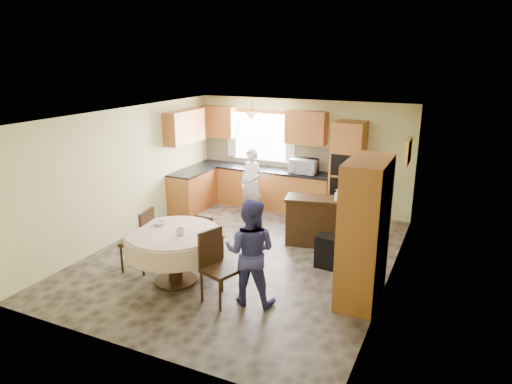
{
  "coord_description": "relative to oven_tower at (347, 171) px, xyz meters",
  "views": [
    {
      "loc": [
        3.36,
        -6.68,
        3.44
      ],
      "look_at": [
        0.11,
        0.3,
        1.12
      ],
      "focal_mm": 32.0,
      "sensor_mm": 36.0,
      "label": 1
    }
  ],
  "objects": [
    {
      "name": "person_sink",
      "position": [
        -1.9,
        -0.76,
        -0.3
      ],
      "size": [
        0.63,
        0.49,
        1.52
      ],
      "primitive_type": "imported",
      "rotation": [
        0.0,
        0.0,
        -0.24
      ],
      "color": "silver",
      "rests_on": "floor"
    },
    {
      "name": "oven_lower",
      "position": [
        0.0,
        -0.31,
        -0.31
      ],
      "size": [
        0.56,
        0.01,
        0.45
      ],
      "primitive_type": "cube",
      "color": "black",
      "rests_on": "oven_tower"
    },
    {
      "name": "bowl_sideboard",
      "position": [
        -0.46,
        -1.65,
        -0.17
      ],
      "size": [
        0.23,
        0.23,
        0.05
      ],
      "primitive_type": "imported",
      "rotation": [
        0.0,
        0.0,
        -0.16
      ],
      "color": "#B2B2B2",
      "rests_on": "sideboard"
    },
    {
      "name": "sideboard",
      "position": [
        -0.11,
        -1.65,
        -0.63
      ],
      "size": [
        1.28,
        0.72,
        0.86
      ],
      "primitive_type": "cube",
      "rotation": [
        0.0,
        0.0,
        0.19
      ],
      "color": "#3C2610",
      "rests_on": "floor"
    },
    {
      "name": "curtain_right",
      "position": [
        -1.4,
        0.24,
        0.59
      ],
      "size": [
        0.22,
        0.02,
        1.15
      ],
      "primitive_type": "cube",
      "color": "white",
      "rests_on": "wall_back"
    },
    {
      "name": "chair_left",
      "position": [
        -2.41,
        -3.88,
        -0.48
      ],
      "size": [
        0.52,
        0.52,
        1.05
      ],
      "rotation": [
        0.0,
        0.0,
        -1.42
      ],
      "color": "#3C2610",
      "rests_on": "floor"
    },
    {
      "name": "chair_right",
      "position": [
        -0.82,
        -4.2,
        -0.48
      ],
      "size": [
        0.58,
        0.58,
        1.06
      ],
      "rotation": [
        0.0,
        0.0,
        1.24
      ],
      "color": "#3C2610",
      "rests_on": "floor"
    },
    {
      "name": "wall_left",
      "position": [
        -3.65,
        -2.69,
        0.19
      ],
      "size": [
        0.02,
        6.0,
        2.5
      ],
      "primitive_type": "cube",
      "color": "#C8C580",
      "rests_on": "floor"
    },
    {
      "name": "oven_tower",
      "position": [
        0.0,
        0.0,
        0.0
      ],
      "size": [
        0.66,
        0.62,
        2.12
      ],
      "primitive_type": "cube",
      "color": "#B67330",
      "rests_on": "floor"
    },
    {
      "name": "base_cab_back",
      "position": [
        -2.0,
        0.01,
        -0.62
      ],
      "size": [
        3.3,
        0.6,
        0.88
      ],
      "primitive_type": "cube",
      "color": "#B67330",
      "rests_on": "floor"
    },
    {
      "name": "microwave",
      "position": [
        -0.97,
        -0.04,
        0.02
      ],
      "size": [
        0.6,
        0.42,
        0.33
      ],
      "primitive_type": "imported",
      "rotation": [
        0.0,
        0.0,
        0.03
      ],
      "color": "silver",
      "rests_on": "counter_back"
    },
    {
      "name": "counter_back",
      "position": [
        -2.0,
        0.01,
        -0.16
      ],
      "size": [
        3.3,
        0.64,
        0.04
      ],
      "primitive_type": "cube",
      "color": "black",
      "rests_on": "base_cab_back"
    },
    {
      "name": "bottle_sideboard",
      "position": [
        0.23,
        -1.65,
        -0.06
      ],
      "size": [
        0.13,
        0.13,
        0.27
      ],
      "primitive_type": "imported",
      "rotation": [
        0.0,
        0.0,
        -0.37
      ],
      "color": "silver",
      "rests_on": "sideboard"
    },
    {
      "name": "framed_picture",
      "position": [
        1.32,
        -1.08,
        0.74
      ],
      "size": [
        0.06,
        0.55,
        0.45
      ],
      "color": "gold",
      "rests_on": "wall_right"
    },
    {
      "name": "oven_upper",
      "position": [
        0.0,
        -0.31,
        0.19
      ],
      "size": [
        0.56,
        0.01,
        0.45
      ],
      "primitive_type": "cube",
      "color": "black",
      "rests_on": "oven_tower"
    },
    {
      "name": "curtain_left",
      "position": [
        -2.9,
        0.24,
        0.59
      ],
      "size": [
        0.22,
        0.02,
        1.15
      ],
      "primitive_type": "cube",
      "color": "white",
      "rests_on": "wall_back"
    },
    {
      "name": "wall_cab_right",
      "position": [
        -1.0,
        0.15,
        0.85
      ],
      "size": [
        0.9,
        0.33,
        0.72
      ],
      "primitive_type": "cube",
      "color": "#BE6B2F",
      "rests_on": "wall_back"
    },
    {
      "name": "cupboard",
      "position": [
        1.07,
        -3.3,
        -0.01
      ],
      "size": [
        0.55,
        1.1,
        2.09
      ],
      "primitive_type": "cube",
      "color": "#B67330",
      "rests_on": "floor"
    },
    {
      "name": "wall_cab_side",
      "position": [
        -3.48,
        -0.89,
        0.85
      ],
      "size": [
        0.33,
        1.2,
        0.72
      ],
      "primitive_type": "cube",
      "color": "#BE6B2F",
      "rests_on": "wall_left"
    },
    {
      "name": "wall_cab_left",
      "position": [
        -3.2,
        0.15,
        0.85
      ],
      "size": [
        0.85,
        0.33,
        0.72
      ],
      "primitive_type": "cube",
      "color": "#BE6B2F",
      "rests_on": "wall_back"
    },
    {
      "name": "pendant",
      "position": [
        -2.15,
        -0.19,
        1.06
      ],
      "size": [
        0.36,
        0.36,
        0.18
      ],
      "primitive_type": "cone",
      "rotation": [
        3.14,
        0.0,
        0.0
      ],
      "color": "beige",
      "rests_on": "ceiling"
    },
    {
      "name": "window",
      "position": [
        -2.15,
        0.29,
        0.54
      ],
      "size": [
        1.4,
        0.03,
        1.1
      ],
      "primitive_type": "cube",
      "color": "white",
      "rests_on": "wall_back"
    },
    {
      "name": "dining_table",
      "position": [
        -1.68,
        -4.01,
        -0.4
      ],
      "size": [
        1.48,
        1.48,
        0.85
      ],
      "color": "#3C2610",
      "rests_on": "floor"
    },
    {
      "name": "chair_back",
      "position": [
        -1.6,
        -3.16,
        -0.58
      ],
      "size": [
        0.39,
        0.39,
        0.86
      ],
      "rotation": [
        0.0,
        0.0,
        3.09
      ],
      "color": "#3C2610",
      "rests_on": "floor"
    },
    {
      "name": "wall_back",
      "position": [
        -1.15,
        0.31,
        0.19
      ],
      "size": [
        5.0,
        0.02,
        2.5
      ],
      "primitive_type": "cube",
      "color": "#C8C580",
      "rests_on": "floor"
    },
    {
      "name": "ceiling",
      "position": [
        -1.15,
        -2.69,
        1.44
      ],
      "size": [
        5.0,
        6.0,
        0.01
      ],
      "primitive_type": "cube",
      "color": "white",
      "rests_on": "wall_back"
    },
    {
      "name": "base_cab_left",
      "position": [
        -3.35,
        -0.89,
        -0.62
      ],
      "size": [
        0.6,
        1.2,
        0.88
      ],
      "primitive_type": "cube",
      "color": "#B67330",
      "rests_on": "floor"
    },
    {
      "name": "cup_table",
      "position": [
        -1.5,
        -4.09,
        -0.16
      ],
      "size": [
        0.17,
        0.17,
        0.11
      ],
      "primitive_type": "imported",
      "rotation": [
        0.0,
        0.0,
        -0.37
      ],
      "color": "#B2B2B2",
      "rests_on": "dining_table"
    },
    {
      "name": "wall_right",
      "position": [
        1.35,
        -2.69,
        0.19
      ],
      "size": [
        0.02,
        6.0,
        2.5
      ],
      "primitive_type": "cube",
      "color": "#C8C580",
      "rests_on": "floor"
    },
    {
      "name": "wall_front",
      "position": [
        -1.15,
        -5.69,
        0.19
      ],
      "size": [
        5.0,
        0.02,
        2.5
      ],
      "primitive_type": "cube",
      "color": "#C8C580",
      "rests_on": "floor"
    },
    {
      "name": "floor",
      "position": [
        -1.15,
        -2.69,
        -1.06
      ],
      "size": [
        5.0,
        6.0,
        0.01
      ],
      "primitive_type": "cube",
      "color": "brown",
      "rests_on": "ground"
    },
    {
      "name": "person_dining",
      "position": [
        -0.35,
        -4.06,
        -0.28
      ],
      "size": [
        0.85,
        0.71,
        1.56
      ],
      "primitive_type": "imported",
      "rotation": [
        0.0,
        0.0,
        3.31
      ],
      "color": "navy",
      "rests_on": "floor"
    },
    {
      "name": "counter_left",
      "position": [
        -3.35,
        -0.89,
        -0.16
      ],
      "size": [
        0.64,
        1.2,
        0.04
      ],
      "primitive_type": "cube",
      "color": "black",
      "rests_on": "base_cab_left"
    },
    {
      "name": "backsplash",
      "position": [
        -2.0,
        0.3,
        0.12
      ],
      "size": [
        3.3,
        0.02,
        0.55
      ],
      "primitive_type": "cube",
      "color": "beige",
      "rests_on": "wall_back"
    },
    {
      "name": "space_heater",
      "position": [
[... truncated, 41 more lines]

